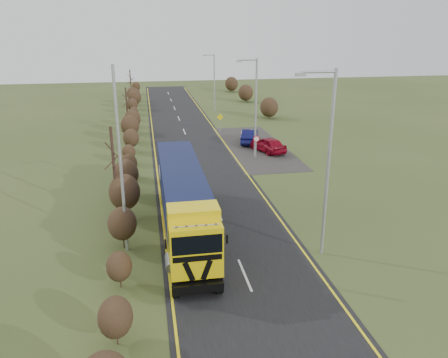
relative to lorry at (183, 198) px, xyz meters
The scene contains 14 objects.
ground 3.61m from the lorry, 26.76° to the right, with size 160.00×160.00×0.00m, color #3C4D21.
road 9.36m from the lorry, 73.95° to the left, with size 8.00×120.00×0.02m, color black.
layby 20.91m from the lorry, 64.31° to the left, with size 6.00×18.00×0.02m, color #2C2A27.
lane_markings 9.07m from the lorry, 73.39° to the left, with size 7.52×116.00×0.01m.
hedgerow 7.51m from the lorry, 117.73° to the left, with size 2.24×102.04×6.05m.
lorry is the anchor object (origin of this frame).
car_red_hatchback 19.23m from the lorry, 59.22° to the left, with size 1.76×4.38×1.49m, color maroon.
car_blue_sedan 22.18m from the lorry, 66.34° to the left, with size 1.58×4.53×1.49m, color #0B0C3F.
streetlight_near 8.58m from the lorry, 28.88° to the right, with size 2.09×0.20×9.84m.
streetlight_mid 17.18m from the lorry, 61.94° to the left, with size 1.93×0.18×9.09m.
streetlight_far 40.19m from the lorry, 78.43° to the left, with size 1.73×0.18×8.09m.
left_pole 4.55m from the lorry, 154.92° to the right, with size 0.16×0.16×10.00m, color #9EA2A4.
speed_sign 16.68m from the lorry, 60.87° to the left, with size 0.60×0.10×2.16m.
warning_board 27.04m from the lorry, 75.62° to the left, with size 0.80×0.11×2.11m.
Camera 1 is at (-4.39, -22.43, 11.67)m, focal length 35.00 mm.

